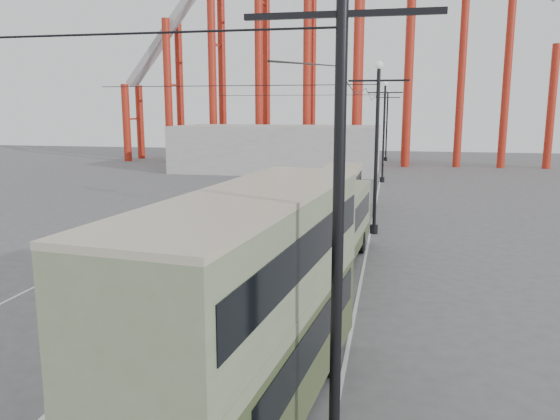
% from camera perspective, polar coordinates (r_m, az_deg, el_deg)
% --- Properties ---
extents(ground, '(160.00, 160.00, 0.00)m').
position_cam_1_polar(ground, '(15.28, -15.41, -16.41)').
color(ground, '#515154').
rests_on(ground, ground).
extents(road_markings, '(12.52, 120.00, 0.01)m').
position_cam_1_polar(road_markings, '(33.29, -1.31, -1.30)').
color(road_markings, silver).
rests_on(road_markings, ground).
extents(lamp_post_near, '(3.20, 0.44, 10.80)m').
position_cam_1_polar(lamp_post_near, '(9.15, 6.47, 16.97)').
color(lamp_post_near, black).
rests_on(lamp_post_near, ground).
extents(lamp_post_mid, '(3.20, 0.44, 9.32)m').
position_cam_1_polar(lamp_post_mid, '(30.14, 10.04, 6.28)').
color(lamp_post_mid, black).
rests_on(lamp_post_mid, ground).
extents(lamp_post_far, '(3.20, 0.44, 9.32)m').
position_cam_1_polar(lamp_post_far, '(52.10, 10.79, 7.98)').
color(lamp_post_far, black).
rests_on(lamp_post_far, ground).
extents(lamp_post_distant, '(3.20, 0.44, 9.32)m').
position_cam_1_polar(lamp_post_distant, '(74.08, 11.10, 8.67)').
color(lamp_post_distant, black).
rests_on(lamp_post_distant, ground).
extents(fairground_shed, '(22.00, 10.00, 5.00)m').
position_cam_1_polar(fairground_shed, '(60.50, -0.28, 6.42)').
color(fairground_shed, '#A0A09B').
rests_on(fairground_shed, ground).
extents(double_decker_bus, '(3.49, 9.85, 5.17)m').
position_cam_1_polar(double_decker_bus, '(11.60, -2.60, -9.27)').
color(double_decker_bus, '#3A4726').
rests_on(double_decker_bus, ground).
extents(single_decker_green, '(3.41, 11.64, 3.25)m').
position_cam_1_polar(single_decker_green, '(23.04, 4.57, -2.03)').
color(single_decker_green, '#717F5D').
rests_on(single_decker_green, ground).
extents(single_decker_cream, '(2.60, 9.47, 2.93)m').
position_cam_1_polar(single_decker_cream, '(36.06, 6.08, 2.21)').
color(single_decker_cream, '#B8AD94').
rests_on(single_decker_cream, ground).
extents(pedestrian, '(0.68, 0.59, 1.58)m').
position_cam_1_polar(pedestrian, '(24.26, -6.42, -3.95)').
color(pedestrian, black).
rests_on(pedestrian, ground).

